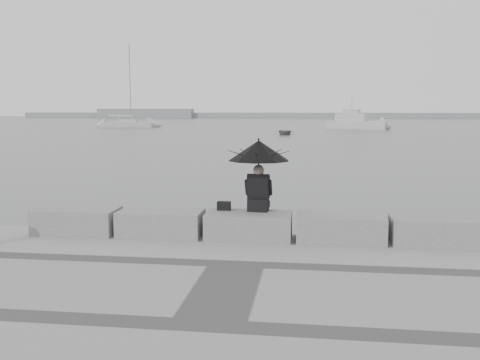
# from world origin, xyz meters

# --- Properties ---
(ground) EXTENTS (360.00, 360.00, 0.00)m
(ground) POSITION_xyz_m (0.00, 0.00, 0.00)
(ground) COLOR #4D5052
(ground) RESTS_ON ground
(stone_block_far_left) EXTENTS (1.60, 0.80, 0.50)m
(stone_block_far_left) POSITION_xyz_m (-3.40, -0.45, 0.75)
(stone_block_far_left) COLOR slate
(stone_block_far_left) RESTS_ON promenade
(stone_block_left) EXTENTS (1.60, 0.80, 0.50)m
(stone_block_left) POSITION_xyz_m (-1.70, -0.45, 0.75)
(stone_block_left) COLOR slate
(stone_block_left) RESTS_ON promenade
(stone_block_centre) EXTENTS (1.60, 0.80, 0.50)m
(stone_block_centre) POSITION_xyz_m (0.00, -0.45, 0.75)
(stone_block_centre) COLOR slate
(stone_block_centre) RESTS_ON promenade
(stone_block_right) EXTENTS (1.60, 0.80, 0.50)m
(stone_block_right) POSITION_xyz_m (1.70, -0.45, 0.75)
(stone_block_right) COLOR slate
(stone_block_right) RESTS_ON promenade
(stone_block_far_right) EXTENTS (1.60, 0.80, 0.50)m
(stone_block_far_right) POSITION_xyz_m (3.40, -0.45, 0.75)
(stone_block_far_right) COLOR slate
(stone_block_far_right) RESTS_ON promenade
(seated_person) EXTENTS (1.19, 1.19, 1.39)m
(seated_person) POSITION_xyz_m (0.16, -0.21, 2.01)
(seated_person) COLOR black
(seated_person) RESTS_ON stone_block_centre
(bag) EXTENTS (0.26, 0.15, 0.17)m
(bag) POSITION_xyz_m (-0.51, -0.23, 1.08)
(bag) COLOR black
(bag) RESTS_ON stone_block_centre
(distant_landmass) EXTENTS (180.00, 8.00, 2.80)m
(distant_landmass) POSITION_xyz_m (-8.14, 154.51, 0.90)
(distant_landmass) COLOR gray
(distant_landmass) RESTS_ON ground
(sailboat_left) EXTENTS (7.97, 3.47, 12.90)m
(sailboat_left) POSITION_xyz_m (-27.38, 71.15, 0.52)
(sailboat_left) COLOR silver
(sailboat_left) RESTS_ON ground
(motor_cruiser) EXTENTS (8.96, 5.60, 4.50)m
(motor_cruiser) POSITION_xyz_m (7.75, 68.29, 0.89)
(motor_cruiser) COLOR silver
(motor_cruiser) RESTS_ON ground
(dinghy) EXTENTS (3.59, 1.68, 0.60)m
(dinghy) POSITION_xyz_m (-1.76, 50.32, 0.30)
(dinghy) COLOR gray
(dinghy) RESTS_ON ground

